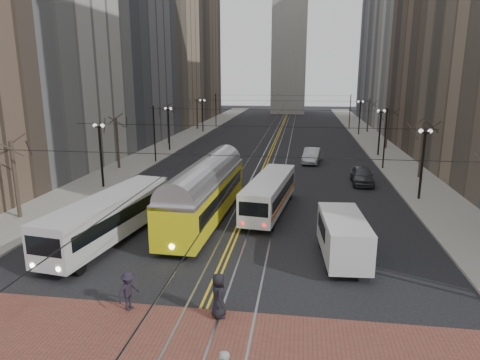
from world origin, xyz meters
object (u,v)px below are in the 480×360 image
(cargo_van, at_px, (343,239))
(sedan_grey, at_px, (362,175))
(streetcar, at_px, (205,198))
(sedan_silver, at_px, (312,156))
(pedestrian_a, at_px, (218,295))
(pedestrian_d, at_px, (129,291))
(transit_bus, at_px, (110,219))
(rear_bus, at_px, (269,195))

(cargo_van, height_order, sedan_grey, cargo_van)
(streetcar, bearing_deg, sedan_silver, 72.85)
(sedan_silver, bearing_deg, cargo_van, -80.34)
(sedan_silver, bearing_deg, pedestrian_a, -90.27)
(streetcar, relative_size, pedestrian_d, 8.08)
(transit_bus, relative_size, rear_bus, 1.12)
(transit_bus, xyz_separation_m, pedestrian_d, (4.25, -7.42, -0.53))
(sedan_grey, relative_size, sedan_silver, 0.93)
(pedestrian_a, bearing_deg, rear_bus, -20.45)
(transit_bus, xyz_separation_m, sedan_grey, (17.21, 17.10, -0.61))
(streetcar, bearing_deg, cargo_van, -29.77)
(rear_bus, relative_size, pedestrian_a, 5.22)
(cargo_van, bearing_deg, pedestrian_a, -135.19)
(transit_bus, height_order, sedan_silver, transit_bus)
(rear_bus, distance_m, sedan_silver, 19.81)
(sedan_silver, height_order, pedestrian_a, pedestrian_a)
(pedestrian_a, xyz_separation_m, pedestrian_d, (-3.96, 0.00, -0.10))
(pedestrian_a, bearing_deg, sedan_grey, -36.63)
(transit_bus, relative_size, sedan_grey, 2.38)
(streetcar, xyz_separation_m, rear_bus, (4.30, 2.47, -0.34))
(cargo_van, xyz_separation_m, sedan_silver, (-1.17, 27.58, -0.41))
(pedestrian_d, bearing_deg, sedan_grey, -3.62)
(transit_bus, height_order, sedan_grey, transit_bus)
(transit_bus, distance_m, cargo_van, 13.90)
(streetcar, height_order, pedestrian_a, streetcar)
(rear_bus, relative_size, sedan_grey, 2.13)
(rear_bus, height_order, sedan_grey, rear_bus)
(transit_bus, relative_size, sedan_silver, 2.22)
(cargo_van, distance_m, sedan_silver, 27.61)
(rear_bus, relative_size, pedestrian_d, 5.81)
(rear_bus, xyz_separation_m, cargo_van, (4.64, -8.08, -0.07))
(pedestrian_a, bearing_deg, sedan_silver, -23.96)
(rear_bus, bearing_deg, sedan_grey, 58.31)
(cargo_van, bearing_deg, rear_bus, 115.71)
(sedan_silver, distance_m, pedestrian_d, 35.11)
(sedan_grey, xyz_separation_m, sedan_silver, (-4.52, 9.56, 0.03))
(cargo_van, relative_size, pedestrian_a, 2.91)
(cargo_van, height_order, sedan_silver, cargo_van)
(rear_bus, distance_m, sedan_grey, 12.76)
(streetcar, xyz_separation_m, pedestrian_d, (-0.67, -12.11, -0.78))
(rear_bus, distance_m, pedestrian_d, 15.41)
(sedan_silver, xyz_separation_m, pedestrian_d, (-8.44, -34.08, 0.04))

